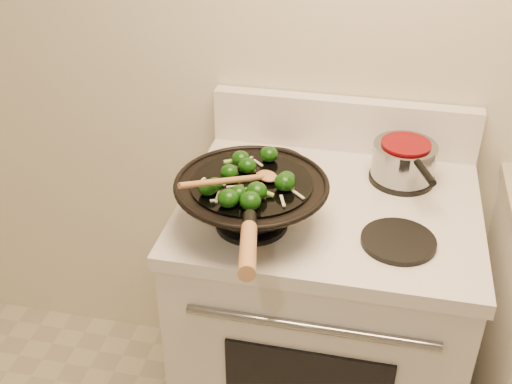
# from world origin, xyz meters

# --- Properties ---
(stove) EXTENTS (0.78, 0.67, 1.08)m
(stove) POSITION_xyz_m (-0.21, 1.17, 0.47)
(stove) COLOR white
(stove) RESTS_ON ground
(wok) EXTENTS (0.38, 0.62, 0.21)m
(wok) POSITION_xyz_m (-0.39, 1.02, 1.00)
(wok) COLOR black
(wok) RESTS_ON stove
(stirfry) EXTENTS (0.26, 0.27, 0.04)m
(stirfry) POSITION_xyz_m (-0.39, 1.00, 1.06)
(stirfry) COLOR #0F3909
(stirfry) RESTS_ON wok
(wooden_spoon) EXTENTS (0.20, 0.22, 0.07)m
(wooden_spoon) POSITION_xyz_m (-0.40, 0.99, 1.07)
(wooden_spoon) COLOR #B37746
(wooden_spoon) RESTS_ON wok
(saucepan) EXTENTS (0.17, 0.27, 0.10)m
(saucepan) POSITION_xyz_m (-0.03, 1.32, 0.98)
(saucepan) COLOR gray
(saucepan) RESTS_ON stove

